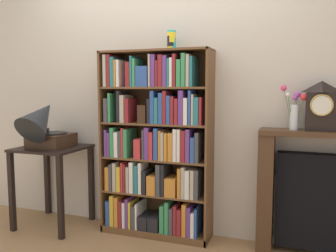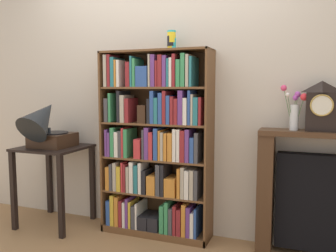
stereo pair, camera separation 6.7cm
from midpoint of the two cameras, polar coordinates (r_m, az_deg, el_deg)
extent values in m
cube|color=#997047|center=(3.20, -3.70, -18.22)|extent=(8.02, 6.40, 0.02)
cube|color=beige|center=(3.18, 1.94, 5.94)|extent=(5.02, 0.08, 2.60)
cube|color=brown|center=(3.32, -10.33, -2.52)|extent=(0.02, 0.28, 1.63)
cube|color=brown|center=(2.97, 6.11, -3.49)|extent=(0.02, 0.28, 1.63)
cube|color=#4C311C|center=(3.24, -1.67, -2.65)|extent=(0.99, 0.01, 1.63)
cube|color=brown|center=(3.09, -2.66, 11.95)|extent=(0.99, 0.28, 0.02)
cube|color=brown|center=(3.33, -2.52, -16.49)|extent=(0.99, 0.28, 0.06)
cube|color=#2D519E|center=(3.43, -9.50, -13.32)|extent=(0.04, 0.21, 0.23)
cube|color=gold|center=(3.40, -8.91, -13.00)|extent=(0.04, 0.20, 0.28)
cube|color=orange|center=(3.39, -8.12, -13.11)|extent=(0.04, 0.23, 0.27)
cube|color=maroon|center=(3.37, -7.64, -13.54)|extent=(0.03, 0.20, 0.24)
cube|color=white|center=(3.37, -6.95, -13.62)|extent=(0.03, 0.23, 0.23)
cube|color=#663884|center=(3.35, -6.50, -13.40)|extent=(0.03, 0.23, 0.27)
cube|color=gold|center=(3.33, -6.18, -13.77)|extent=(0.02, 0.19, 0.24)
cube|color=#424247|center=(3.33, -5.53, -14.06)|extent=(0.04, 0.22, 0.21)
cube|color=white|center=(3.32, -4.98, -13.89)|extent=(0.02, 0.24, 0.23)
cube|color=black|center=(3.31, -4.09, -14.97)|extent=(0.09, 0.22, 0.12)
cube|color=black|center=(3.27, -2.45, -15.20)|extent=(0.10, 0.21, 0.12)
cube|color=#388E56|center=(3.23, -0.97, -14.37)|extent=(0.04, 0.23, 0.24)
cube|color=#388E56|center=(3.20, -0.29, -14.21)|extent=(0.03, 0.21, 0.28)
cube|color=#424247|center=(3.20, 0.44, -14.65)|extent=(0.03, 0.23, 0.23)
cube|color=maroon|center=(3.17, 0.97, -14.59)|extent=(0.03, 0.20, 0.25)
cube|color=maroon|center=(3.19, 1.76, -14.78)|extent=(0.04, 0.24, 0.23)
cube|color=orange|center=(3.15, 2.44, -14.56)|extent=(0.04, 0.20, 0.28)
cube|color=#663884|center=(3.14, 3.15, -14.80)|extent=(0.03, 0.21, 0.26)
cube|color=white|center=(3.15, 3.83, -15.18)|extent=(0.03, 0.23, 0.21)
cube|color=#2D519E|center=(3.14, 4.34, -14.93)|extent=(0.02, 0.22, 0.25)
cube|color=brown|center=(3.21, -2.55, -10.72)|extent=(0.95, 0.26, 0.02)
cube|color=orange|center=(3.35, -9.51, -8.04)|extent=(0.04, 0.23, 0.21)
cube|color=#424247|center=(3.32, -9.04, -7.90)|extent=(0.03, 0.22, 0.24)
cube|color=#B2A893|center=(3.29, -8.53, -7.87)|extent=(0.03, 0.20, 0.26)
cube|color=gold|center=(3.28, -7.91, -8.22)|extent=(0.04, 0.20, 0.22)
cube|color=#C63338|center=(3.26, -7.29, -7.91)|extent=(0.02, 0.21, 0.27)
cube|color=maroon|center=(3.26, -6.90, -8.04)|extent=(0.02, 0.22, 0.25)
cube|color=#B2A893|center=(3.25, -6.38, -8.27)|extent=(0.03, 0.23, 0.23)
cube|color=white|center=(3.22, -5.86, -7.98)|extent=(0.04, 0.21, 0.28)
cube|color=teal|center=(3.21, -5.13, -8.28)|extent=(0.04, 0.21, 0.25)
cube|color=white|center=(3.18, -4.59, -8.17)|extent=(0.03, 0.19, 0.28)
cube|color=black|center=(3.17, -3.99, -8.83)|extent=(0.04, 0.19, 0.21)
cube|color=orange|center=(3.15, -2.93, -9.31)|extent=(0.08, 0.17, 0.17)
cube|color=#424247|center=(3.14, -1.56, -8.38)|extent=(0.04, 0.23, 0.27)
cube|color=black|center=(3.12, -0.89, -8.44)|extent=(0.03, 0.22, 0.27)
cube|color=orange|center=(3.10, 0.22, -9.63)|extent=(0.10, 0.20, 0.16)
cube|color=orange|center=(3.08, 1.77, -8.81)|extent=(0.03, 0.24, 0.25)
cube|color=#B2A893|center=(3.07, 2.35, -8.77)|extent=(0.03, 0.24, 0.27)
cube|color=white|center=(3.05, 2.96, -9.09)|extent=(0.04, 0.21, 0.24)
cube|color=#B2A893|center=(3.05, 3.81, -9.05)|extent=(0.03, 0.24, 0.25)
cube|color=#424247|center=(3.03, 4.43, -9.12)|extent=(0.03, 0.22, 0.25)
cube|color=brown|center=(3.14, -2.57, -5.27)|extent=(0.95, 0.26, 0.02)
cube|color=#663884|center=(3.28, -9.77, -2.54)|extent=(0.02, 0.22, 0.24)
cube|color=#663884|center=(3.27, -9.40, -2.81)|extent=(0.02, 0.21, 0.21)
cube|color=#388E56|center=(3.24, -8.98, -2.48)|extent=(0.03, 0.18, 0.26)
cube|color=white|center=(3.22, -8.29, -2.83)|extent=(0.04, 0.20, 0.22)
cube|color=#424247|center=(3.22, -7.55, -2.72)|extent=(0.03, 0.23, 0.24)
cube|color=#C63338|center=(3.19, -7.32, -2.55)|extent=(0.02, 0.19, 0.26)
cube|color=#388E56|center=(3.19, -6.75, -2.65)|extent=(0.03, 0.21, 0.25)
cube|color=#C63338|center=(3.12, -5.09, -3.57)|extent=(0.06, 0.16, 0.17)
cube|color=#424247|center=(3.11, -4.00, -2.80)|extent=(0.02, 0.21, 0.26)
cube|color=#663884|center=(3.10, -3.47, -2.66)|extent=(0.04, 0.20, 0.28)
cube|color=#C63338|center=(3.09, -2.69, -3.03)|extent=(0.03, 0.22, 0.24)
cube|color=#2D519E|center=(3.08, -1.93, -2.74)|extent=(0.04, 0.23, 0.27)
cube|color=orange|center=(3.07, -1.34, -2.94)|extent=(0.02, 0.23, 0.25)
cube|color=#B2A893|center=(3.06, -0.91, -3.08)|extent=(0.02, 0.23, 0.24)
cube|color=orange|center=(3.04, -0.46, -3.21)|extent=(0.03, 0.20, 0.23)
cube|color=orange|center=(3.03, 0.30, -3.21)|extent=(0.04, 0.21, 0.24)
cube|color=white|center=(3.02, 1.05, -2.91)|extent=(0.03, 0.23, 0.27)
cube|color=white|center=(3.00, 1.60, -2.98)|extent=(0.03, 0.20, 0.27)
cube|color=maroon|center=(2.98, 2.23, -3.11)|extent=(0.04, 0.20, 0.26)
cube|color=#663884|center=(2.98, 3.06, -3.01)|extent=(0.03, 0.22, 0.27)
cube|color=#2D519E|center=(2.98, 3.84, -3.65)|extent=(0.03, 0.23, 0.21)
cube|color=#424247|center=(2.97, 4.54, -3.28)|extent=(0.03, 0.24, 0.25)
cube|color=brown|center=(3.09, -2.60, 0.40)|extent=(0.95, 0.26, 0.02)
cube|color=#424247|center=(3.26, -9.67, 2.62)|extent=(0.04, 0.24, 0.21)
cube|color=#388E56|center=(3.22, -9.32, 2.99)|extent=(0.02, 0.19, 0.26)
cube|color=black|center=(3.19, -7.85, 3.17)|extent=(0.03, 0.22, 0.28)
cube|color=#B2A893|center=(3.17, -7.30, 2.83)|extent=(0.04, 0.21, 0.24)
cube|color=maroon|center=(3.15, -6.59, 2.56)|extent=(0.04, 0.21, 0.21)
cube|color=#382316|center=(3.09, -4.24, 1.99)|extent=(0.07, 0.20, 0.16)
cube|color=black|center=(3.05, -3.21, 2.48)|extent=(0.03, 0.18, 0.21)
cube|color=#2D519E|center=(3.05, -2.55, 3.10)|extent=(0.03, 0.22, 0.28)
cube|color=teal|center=(3.05, -1.86, 2.57)|extent=(0.03, 0.23, 0.22)
cube|color=#2D519E|center=(3.02, -1.26, 2.92)|extent=(0.03, 0.21, 0.26)
cube|color=maroon|center=(3.02, -0.59, 3.07)|extent=(0.03, 0.22, 0.28)
cube|color=#2D519E|center=(2.99, -0.06, 2.67)|extent=(0.03, 0.19, 0.24)
cube|color=maroon|center=(2.98, 0.54, 2.60)|extent=(0.03, 0.20, 0.23)
cube|color=maroon|center=(2.98, 1.22, 2.42)|extent=(0.03, 0.21, 0.21)
cube|color=#663884|center=(2.97, 2.02, 3.05)|extent=(0.04, 0.23, 0.28)
cube|color=white|center=(2.96, 2.74, 2.46)|extent=(0.03, 0.23, 0.22)
cube|color=#2D519E|center=(2.94, 3.31, 3.02)|extent=(0.02, 0.20, 0.28)
cube|color=#B2A893|center=(2.93, 3.78, 2.72)|extent=(0.02, 0.21, 0.25)
cube|color=teal|center=(2.94, 4.44, 2.48)|extent=(0.04, 0.24, 0.23)
cube|color=maroon|center=(2.93, 5.07, 2.47)|extent=(0.02, 0.22, 0.23)
cube|color=brown|center=(3.07, -2.63, 6.17)|extent=(0.95, 0.26, 0.02)
cube|color=#B2A893|center=(3.25, -9.91, 8.71)|extent=(0.03, 0.22, 0.28)
cube|color=maroon|center=(3.22, -9.50, 8.76)|extent=(0.03, 0.19, 0.28)
cube|color=teal|center=(3.21, -8.82, 8.55)|extent=(0.03, 0.22, 0.26)
cube|color=orange|center=(3.19, -8.42, 8.37)|extent=(0.02, 0.20, 0.23)
cube|color=white|center=(3.17, -8.04, 8.36)|extent=(0.03, 0.19, 0.23)
cube|color=maroon|center=(3.15, -6.33, 8.23)|extent=(0.04, 0.23, 0.21)
cube|color=teal|center=(3.12, -5.91, 8.70)|extent=(0.02, 0.20, 0.26)
cube|color=#388E56|center=(3.10, -5.54, 8.53)|extent=(0.03, 0.19, 0.24)
cube|color=#2D519E|center=(3.09, -4.20, 7.94)|extent=(0.11, 0.22, 0.17)
cube|color=#B2A893|center=(3.05, -3.05, 8.88)|extent=(0.02, 0.20, 0.27)
cube|color=#663884|center=(3.05, -2.39, 8.84)|extent=(0.04, 0.23, 0.27)
cube|color=maroon|center=(3.05, -1.78, 8.37)|extent=(0.02, 0.24, 0.22)
cube|color=maroon|center=(3.01, -1.37, 8.84)|extent=(0.04, 0.19, 0.26)
cube|color=#663884|center=(3.00, -0.66, 8.80)|extent=(0.03, 0.19, 0.26)
cube|color=teal|center=(3.00, -0.06, 8.55)|extent=(0.02, 0.21, 0.23)
cube|color=white|center=(2.98, 0.33, 8.62)|extent=(0.02, 0.19, 0.24)
cube|color=maroon|center=(2.97, 0.85, 8.91)|extent=(0.03, 0.20, 0.27)
cube|color=#388E56|center=(2.96, 1.55, 8.48)|extent=(0.03, 0.20, 0.22)
cube|color=#388E56|center=(2.97, 2.42, 8.94)|extent=(0.03, 0.24, 0.27)
cube|color=#B2A893|center=(2.96, 3.11, 8.86)|extent=(0.03, 0.24, 0.26)
cube|color=teal|center=(2.94, 3.60, 8.71)|extent=(0.02, 0.22, 0.24)
cylinder|color=yellow|center=(3.07, -0.05, 12.97)|extent=(0.07, 0.07, 0.09)
cylinder|color=#28B2B7|center=(3.07, -0.02, 13.26)|extent=(0.07, 0.07, 0.09)
cylinder|color=black|center=(3.07, -0.09, 13.55)|extent=(0.07, 0.07, 0.09)
cylinder|color=green|center=(3.07, -0.07, 13.83)|extent=(0.07, 0.07, 0.09)
cylinder|color=yellow|center=(3.07, -0.07, 14.11)|extent=(0.07, 0.07, 0.09)
cylinder|color=#28B2B7|center=(3.08, -0.06, 14.39)|extent=(0.07, 0.07, 0.09)
cube|color=black|center=(3.51, -18.79, -3.40)|extent=(0.59, 0.56, 0.02)
cube|color=black|center=(3.58, -24.44, -9.66)|extent=(0.04, 0.04, 0.74)
cube|color=black|center=(3.25, -17.58, -11.01)|extent=(0.04, 0.04, 0.74)
cube|color=black|center=(3.94, -19.41, -8.05)|extent=(0.04, 0.04, 0.74)
cube|color=black|center=(3.64, -12.82, -9.03)|extent=(0.04, 0.04, 0.74)
cube|color=#382316|center=(3.50, -18.84, -2.21)|extent=(0.35, 0.34, 0.12)
cylinder|color=black|center=(3.49, -18.87, -1.10)|extent=(0.29, 0.29, 0.01)
cylinder|color=#1E2328|center=(3.45, -19.41, -0.80)|extent=(0.03, 0.03, 0.06)
cone|color=#1E2328|center=(3.37, -20.47, 1.35)|extent=(0.30, 0.46, 0.45)
cube|color=#472D1C|center=(2.89, 24.11, -1.17)|extent=(1.03, 0.24, 0.04)
cube|color=#472D1C|center=(2.99, 14.87, -10.29)|extent=(0.12, 0.22, 0.95)
cube|color=black|center=(3.04, 23.61, -11.27)|extent=(0.75, 0.12, 0.76)
cube|color=black|center=(2.88, 22.86, 2.14)|extent=(0.21, 0.12, 0.29)
pyramid|color=black|center=(2.87, 23.02, 5.89)|extent=(0.21, 0.12, 0.09)
cylinder|color=silver|center=(2.81, 22.98, 3.13)|extent=(0.15, 0.01, 0.15)
torus|color=#B79347|center=(2.81, 22.98, 3.12)|extent=(0.16, 0.01, 0.16)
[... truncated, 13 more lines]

